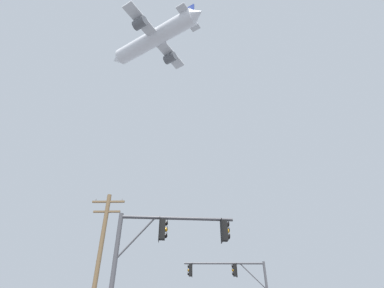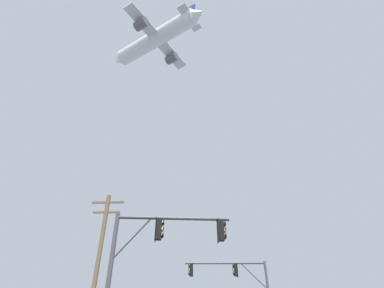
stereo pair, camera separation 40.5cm
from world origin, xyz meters
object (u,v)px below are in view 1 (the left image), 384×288
signal_pole_far (237,281)px  utility_pole (99,260)px  airplane (154,38)px  signal_pole_near (160,246)px

signal_pole_far → utility_pole: utility_pole is taller
utility_pole → airplane: (-1.97, 17.52, 44.30)m
signal_pole_far → airplane: 47.23m
signal_pole_near → utility_pole: utility_pole is taller
signal_pole_near → utility_pole: size_ratio=0.63×
signal_pole_near → signal_pole_far: signal_pole_far is taller
signal_pole_near → airplane: 50.91m
signal_pole_far → airplane: bearing=135.7°
utility_pole → signal_pole_far: bearing=36.1°
signal_pole_near → signal_pole_far: 13.21m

